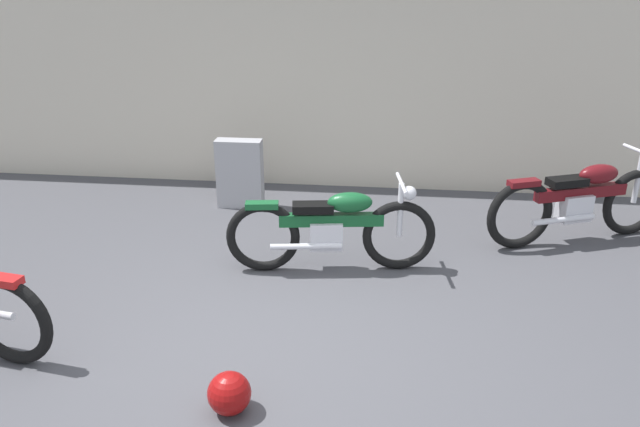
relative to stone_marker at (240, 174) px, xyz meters
The scene contains 6 objects.
ground_plane 3.07m from the stone_marker, 74.44° to the right, with size 40.00×40.00×0.00m, color #47474C.
building_wall 1.79m from the stone_marker, 50.77° to the left, with size 18.00×0.30×3.32m, color beige.
stone_marker is the anchor object (origin of this frame).
helmet 3.74m from the stone_marker, 78.06° to the right, with size 0.29×0.29×0.29m, color maroon.
motorcycle_green 1.98m from the stone_marker, 50.63° to the right, with size 1.97×0.59×0.89m.
motorcycle_maroon 3.79m from the stone_marker, ahead, with size 1.98×0.95×0.94m.
Camera 1 is at (0.94, -4.06, 2.83)m, focal length 35.77 mm.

